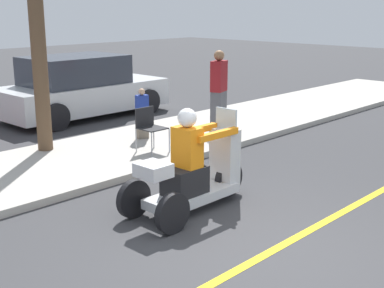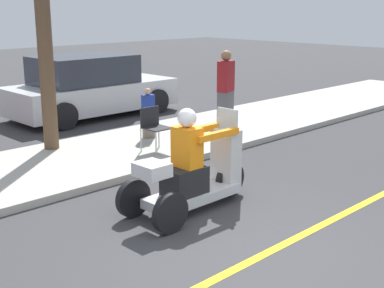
{
  "view_description": "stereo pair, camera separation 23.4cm",
  "coord_description": "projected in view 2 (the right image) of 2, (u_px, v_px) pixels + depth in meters",
  "views": [
    {
      "loc": [
        -4.59,
        -3.29,
        2.8
      ],
      "look_at": [
        0.5,
        1.58,
        0.96
      ],
      "focal_mm": 50.0,
      "sensor_mm": 36.0,
      "label": 1
    },
    {
      "loc": [
        -4.43,
        -3.46,
        2.8
      ],
      "look_at": [
        0.5,
        1.58,
        0.96
      ],
      "focal_mm": 50.0,
      "sensor_mm": 36.0,
      "label": 2
    }
  ],
  "objects": [
    {
      "name": "ground_plane",
      "position": [
        258.0,
        258.0,
        6.1
      ],
      "size": [
        60.0,
        60.0,
        0.0
      ],
      "primitive_type": "plane",
      "color": "#38383A"
    },
    {
      "name": "lane_stripe",
      "position": [
        284.0,
        244.0,
        6.44
      ],
      "size": [
        24.0,
        0.12,
        0.01
      ],
      "color": "gold",
      "rests_on": "ground"
    },
    {
      "name": "sidewalk_strip",
      "position": [
        50.0,
        168.0,
        9.27
      ],
      "size": [
        28.0,
        2.8,
        0.12
      ],
      "color": "#B2ADA3",
      "rests_on": "ground"
    },
    {
      "name": "motorcycle_trike",
      "position": [
        193.0,
        174.0,
        7.41
      ],
      "size": [
        2.08,
        0.85,
        1.47
      ],
      "color": "black",
      "rests_on": "ground"
    },
    {
      "name": "spectator_mid_group",
      "position": [
        148.0,
        114.0,
        10.97
      ],
      "size": [
        0.28,
        0.22,
        1.04
      ],
      "color": "#726656",
      "rests_on": "sidewalk_strip"
    },
    {
      "name": "spectator_end_of_line",
      "position": [
        226.0,
        92.0,
        11.69
      ],
      "size": [
        0.47,
        0.37,
        1.73
      ],
      "color": "#515156",
      "rests_on": "sidewalk_strip"
    },
    {
      "name": "folding_chair_curbside",
      "position": [
        154.0,
        124.0,
        10.01
      ],
      "size": [
        0.47,
        0.47,
        0.82
      ],
      "color": "#A5A8AD",
      "rests_on": "sidewalk_strip"
    },
    {
      "name": "parked_car_lot_left",
      "position": [
        89.0,
        88.0,
        13.7
      ],
      "size": [
        4.33,
        2.09,
        1.56
      ],
      "color": "silver",
      "rests_on": "ground"
    },
    {
      "name": "tree_trunk",
      "position": [
        46.0,
        58.0,
        9.85
      ],
      "size": [
        0.28,
        0.28,
        3.46
      ],
      "color": "brown",
      "rests_on": "sidewalk_strip"
    }
  ]
}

